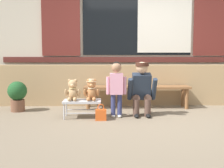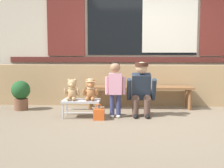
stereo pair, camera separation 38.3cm
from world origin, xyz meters
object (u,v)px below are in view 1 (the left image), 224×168
teddy_bear_plain (73,91)px  teddy_bear_with_hat (91,90)px  adult_crouching (142,89)px  handbag_on_ground (101,114)px  potted_plant (17,94)px  child_standing (116,83)px  wooden_bench_long (137,89)px  small_display_bench (82,102)px

teddy_bear_plain → teddy_bear_with_hat: same height
teddy_bear_plain → adult_crouching: adult_crouching is taller
teddy_bear_with_hat → handbag_on_ground: (0.16, -0.21, -0.38)m
teddy_bear_plain → potted_plant: (-1.10, 0.57, -0.14)m
child_standing → wooden_bench_long: bearing=62.6°
wooden_bench_long → potted_plant: (-2.29, -0.29, -0.05)m
adult_crouching → small_display_bench: bearing=-172.5°
child_standing → adult_crouching: (0.46, 0.13, -0.11)m
small_display_bench → potted_plant: bearing=155.7°
wooden_bench_long → teddy_bear_plain: 1.47m
teddy_bear_plain → child_standing: size_ratio=0.38×
teddy_bear_with_hat → child_standing: (0.42, 0.00, 0.12)m
wooden_bench_long → potted_plant: potted_plant is taller
teddy_bear_plain → handbag_on_ground: teddy_bear_plain is taller
wooden_bench_long → adult_crouching: (0.01, -0.72, 0.11)m
wooden_bench_long → teddy_bear_plain: (-1.19, -0.86, 0.09)m
adult_crouching → handbag_on_ground: (-0.72, -0.35, -0.38)m
adult_crouching → teddy_bear_with_hat: bearing=-171.3°
wooden_bench_long → child_standing: (-0.44, -0.85, 0.22)m
child_standing → potted_plant: size_ratio=1.68×
potted_plant → child_standing: bearing=-17.0°
teddy_bear_plain → potted_plant: bearing=152.7°
teddy_bear_with_hat → adult_crouching: (0.88, 0.13, 0.01)m
handbag_on_ground → potted_plant: size_ratio=0.48×
small_display_bench → handbag_on_ground: (0.32, -0.21, -0.17)m
small_display_bench → adult_crouching: 1.07m
small_display_bench → adult_crouching: adult_crouching is taller
small_display_bench → child_standing: size_ratio=0.67×
adult_crouching → handbag_on_ground: 0.88m
teddy_bear_plain → child_standing: child_standing is taller
wooden_bench_long → child_standing: child_standing is taller
wooden_bench_long → small_display_bench: (-1.03, -0.86, -0.11)m
teddy_bear_plain → handbag_on_ground: 0.64m
teddy_bear_plain → wooden_bench_long: bearing=35.8°
teddy_bear_with_hat → adult_crouching: size_ratio=0.38×
adult_crouching → potted_plant: bearing=169.3°
child_standing → teddy_bear_with_hat: bearing=-179.7°
child_standing → small_display_bench: bearing=-179.5°
wooden_bench_long → adult_crouching: 0.73m
handbag_on_ground → potted_plant: 1.78m
teddy_bear_with_hat → potted_plant: teddy_bear_with_hat is taller
small_display_bench → handbag_on_ground: size_ratio=2.35×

